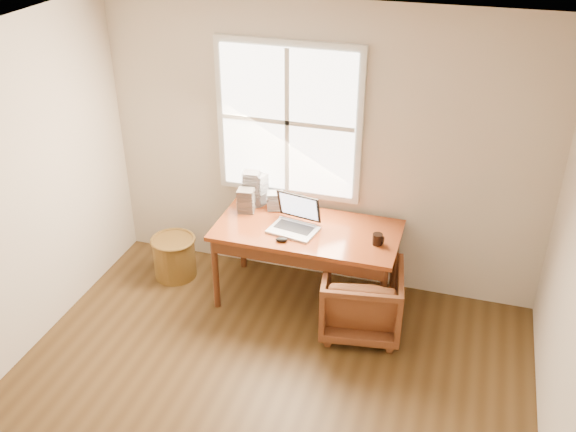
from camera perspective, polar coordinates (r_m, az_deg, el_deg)
name	(u,v)px	position (r m, az deg, el deg)	size (l,w,h in m)	color
room_shell	(234,278)	(3.95, -4.86, -5.47)	(4.04, 4.54, 2.64)	#4C351A
desk	(307,231)	(5.57, 1.72, -1.30)	(1.60, 0.80, 0.04)	brown
armchair	(362,299)	(5.48, 6.56, -7.35)	(0.66, 0.68, 0.62)	brown
wicker_stool	(175,258)	(6.27, -10.05, -3.66)	(0.40, 0.40, 0.40)	brown
laptop	(293,216)	(5.44, 0.46, -0.01)	(0.40, 0.42, 0.30)	silver
mouse	(282,239)	(5.37, -0.57, -2.10)	(0.10, 0.06, 0.03)	black
coffee_mug	(377,239)	(5.36, 7.96, -2.06)	(0.09, 0.09, 0.10)	black
cd_stack_a	(258,189)	(5.90, -2.67, 2.41)	(0.15, 0.13, 0.30)	#B6BAC2
cd_stack_b	(246,200)	(5.79, -3.73, 1.41)	(0.14, 0.13, 0.22)	#27272C
cd_stack_c	(252,189)	(5.88, -3.23, 2.45)	(0.15, 0.13, 0.33)	#A7A7B5
cd_stack_d	(275,201)	(5.82, -1.16, 1.36)	(0.14, 0.12, 0.17)	#B0B5BB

